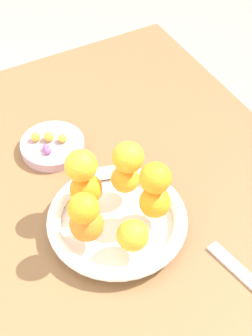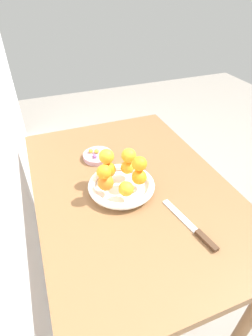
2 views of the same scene
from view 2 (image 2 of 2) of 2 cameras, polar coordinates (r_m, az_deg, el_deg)
name	(u,v)px [view 2 (image 2 of 2)]	position (r m, az deg, el deg)	size (l,w,h in m)	color
ground_plane	(129,281)	(1.65, 0.75, -23.34)	(6.00, 6.00, 0.00)	gray
dining_table	(131,199)	(1.13, 1.01, -6.85)	(1.10, 0.76, 0.74)	brown
fruit_bowl	(121,186)	(1.03, -1.01, -3.93)	(0.26, 0.26, 0.04)	white
candy_dish	(98,156)	(1.22, -6.13, 2.64)	(0.14, 0.14, 0.02)	#B28C99
orange_0	(108,170)	(1.03, -3.88, -0.36)	(0.06, 0.06, 0.06)	orange
orange_1	(106,183)	(0.97, -4.44, -3.19)	(0.06, 0.06, 0.06)	orange
orange_2	(126,189)	(0.95, 0.04, -4.55)	(0.06, 0.06, 0.06)	orange
orange_3	(139,177)	(1.00, 2.88, -1.99)	(0.06, 0.06, 0.06)	orange
orange_4	(127,167)	(1.05, 0.28, 0.13)	(0.05, 0.05, 0.05)	orange
orange_5	(139,164)	(0.97, 2.94, 0.92)	(0.06, 0.06, 0.06)	orange
orange_6	(104,172)	(0.93, -4.82, -0.87)	(0.05, 0.05, 0.05)	orange
orange_7	(106,156)	(1.00, -4.29, 2.53)	(0.06, 0.06, 0.06)	orange
orange_8	(129,156)	(1.02, 0.61, 2.72)	(0.06, 0.06, 0.06)	orange
candy_ball_0	(94,155)	(1.19, -6.90, 2.79)	(0.01, 0.01, 0.01)	#8C4C99
candy_ball_1	(103,152)	(1.21, -5.12, 3.42)	(0.02, 0.02, 0.02)	gold
candy_ball_2	(97,151)	(1.21, -6.43, 3.67)	(0.02, 0.02, 0.02)	gold
candy_ball_3	(95,157)	(1.18, -6.79, 2.50)	(0.02, 0.02, 0.02)	#8C4C99
candy_ball_4	(91,151)	(1.22, -7.70, 3.73)	(0.02, 0.02, 0.02)	gold
knife	(193,228)	(0.93, 14.40, -12.52)	(0.26, 0.07, 0.01)	#3F2819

